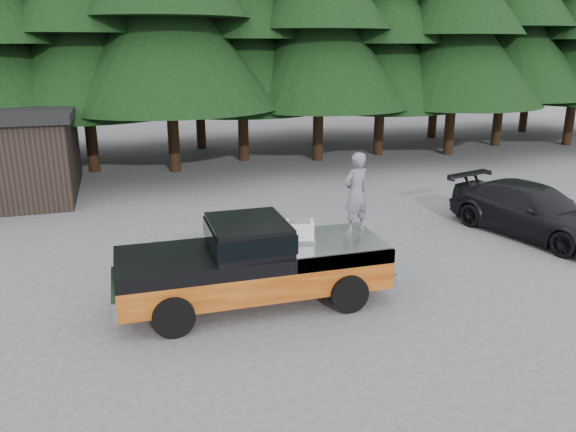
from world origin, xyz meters
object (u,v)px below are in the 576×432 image
object	(u,v)px
pickup_truck	(253,275)
man_on_bed	(356,193)
parked_car	(532,211)
air_compressor	(300,231)

from	to	relation	value
pickup_truck	man_on_bed	world-z (taller)	man_on_bed
parked_car	man_on_bed	bearing A→B (deg)	-179.84
pickup_truck	parked_car	world-z (taller)	parked_car
pickup_truck	air_compressor	world-z (taller)	air_compressor
pickup_truck	parked_car	bearing A→B (deg)	13.13
air_compressor	parked_car	bearing A→B (deg)	29.38
man_on_bed	parked_car	size ratio (longest dim) A/B	0.36
pickup_truck	man_on_bed	xyz separation A→B (m)	(2.50, 0.29, 1.60)
parked_car	pickup_truck	bearing A→B (deg)	177.72
air_compressor	parked_car	size ratio (longest dim) A/B	0.12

